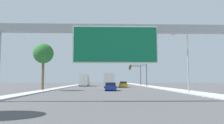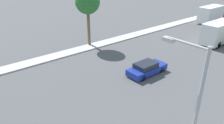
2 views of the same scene
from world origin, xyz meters
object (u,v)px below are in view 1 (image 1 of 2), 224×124
Objects in this scene: car_mid_center at (123,84)px; truck_box_secondary at (84,80)px; traffic_light_near_intersection at (141,71)px; street_lamp_right at (186,57)px; palm_tree_background at (43,54)px; sign_gantry at (115,40)px; car_near_left at (110,87)px; traffic_light_mid_block at (137,72)px; truck_box_primary at (109,80)px.

car_mid_center is 0.54× the size of truck_box_secondary.
traffic_light_near_intersection reaches higher than truck_box_secondary.
truck_box_secondary is 39.04m from street_lamp_right.
sign_gantry is at bearing -58.82° from palm_tree_background.
street_lamp_right is (1.34, -29.42, 0.73)m from traffic_light_near_intersection.
palm_tree_background reaches higher than sign_gantry.
traffic_light_near_intersection is at bearing 92.62° from street_lamp_right.
truck_box_secondary is at bearing 80.48° from palm_tree_background.
car_near_left is at bearing 140.81° from street_lamp_right.
traffic_light_mid_block is at bearing 73.82° from car_near_left.
car_near_left is at bearing -106.18° from traffic_light_mid_block.
palm_tree_background is (-20.19, -21.14, 2.09)m from traffic_light_near_intersection.
traffic_light_near_intersection reaches higher than car_mid_center.
car_near_left is 23.20m from traffic_light_near_intersection.
truck_box_primary reaches higher than car_near_left.
car_near_left is 0.74× the size of traffic_light_mid_block.
car_mid_center is at bearing 7.55° from truck_box_primary.
traffic_light_near_intersection is (8.71, 21.22, 3.50)m from car_near_left.
truck_box_secondary reaches higher than car_mid_center.
car_near_left is 0.57× the size of street_lamp_right.
street_lamp_right is (10.05, -8.20, 4.23)m from car_near_left.
sign_gantry reaches higher than truck_box_secondary.
truck_box_primary is 12.71m from truck_box_secondary.
palm_tree_background is at bearing -123.41° from traffic_light_mid_block.
traffic_light_mid_block is 0.77× the size of street_lamp_right.
traffic_light_near_intersection is (8.71, 40.10, -1.03)m from sign_gantry.
street_lamp_right is at bearing -21.03° from palm_tree_background.
truck_box_primary is at bearing -172.45° from car_mid_center.
traffic_light_mid_block reaches higher than car_mid_center.
palm_tree_background is at bearing 179.60° from car_near_left.
truck_box_secondary is 16.86m from traffic_light_mid_block.
traffic_light_mid_block is 0.79× the size of palm_tree_background.
traffic_light_near_intersection is at bearing 67.68° from car_near_left.
sign_gantry is 2.51× the size of truck_box_secondary.
traffic_light_mid_block is (0.35, 10.00, 0.09)m from traffic_light_near_intersection.
car_near_left is at bearing 90.00° from sign_gantry.
truck_box_secondary is at bearing -164.54° from traffic_light_mid_block.
truck_box_primary is 20.28m from palm_tree_background.
traffic_light_mid_block is at bearing 56.59° from palm_tree_background.
truck_box_secondary is (-10.50, 10.14, 1.01)m from car_mid_center.
truck_box_secondary is 16.85m from traffic_light_near_intersection.
sign_gantry is at bearing -133.26° from street_lamp_right.
car_mid_center is 0.52× the size of truck_box_primary.
truck_box_primary is at bearing 90.00° from sign_gantry.
street_lamp_right is (1.00, -39.42, 0.64)m from traffic_light_mid_block.
palm_tree_background is 23.11m from street_lamp_right.
street_lamp_right reaches higher than car_mid_center.
palm_tree_background is at bearing -99.52° from truck_box_secondary.
sign_gantry is at bearing -95.63° from car_mid_center.
palm_tree_background reaches higher than car_mid_center.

